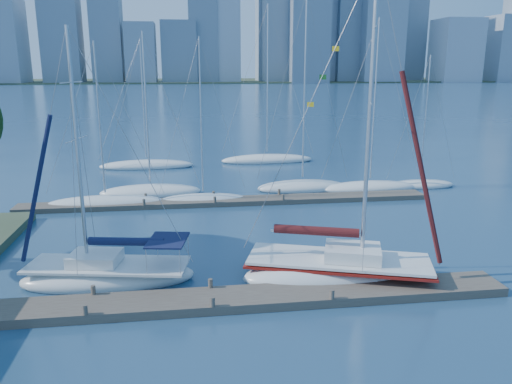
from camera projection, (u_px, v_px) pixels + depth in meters
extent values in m
plane|color=navy|center=(212.00, 305.00, 21.24)|extent=(700.00, 700.00, 0.00)
cube|color=#4B4037|center=(212.00, 301.00, 21.19)|extent=(26.00, 2.00, 0.40)
cube|color=#4B4037|center=(228.00, 201.00, 36.83)|extent=(30.00, 1.80, 0.36)
cube|color=#38472D|center=(187.00, 81.00, 328.56)|extent=(800.00, 100.00, 1.50)
ellipsoid|color=silver|center=(109.00, 278.00, 23.39)|extent=(8.34, 4.01, 1.40)
cube|color=silver|center=(108.00, 265.00, 23.23)|extent=(7.72, 3.69, 0.11)
cube|color=silver|center=(95.00, 258.00, 23.17)|extent=(2.51, 2.08, 0.51)
cylinder|color=silver|center=(78.00, 151.00, 21.95)|extent=(0.17, 0.17, 10.61)
cylinder|color=silver|center=(126.00, 243.00, 22.93)|extent=(3.75, 0.77, 0.09)
cylinder|color=#0F1534|center=(126.00, 242.00, 22.90)|extent=(3.50, 0.99, 0.37)
cube|color=#0F1534|center=(168.00, 240.00, 22.80)|extent=(2.05, 2.49, 0.07)
ellipsoid|color=silver|center=(338.00, 274.00, 23.79)|extent=(9.62, 5.70, 1.60)
cube|color=silver|center=(339.00, 259.00, 23.60)|extent=(8.91, 5.26, 0.13)
cube|color=silver|center=(353.00, 252.00, 23.40)|extent=(3.05, 2.65, 0.59)
cylinder|color=silver|center=(370.00, 118.00, 21.77)|extent=(0.19, 0.19, 13.25)
cylinder|color=silver|center=(316.00, 233.00, 23.49)|extent=(4.15, 1.45, 0.11)
cylinder|color=#450E15|center=(316.00, 231.00, 23.46)|extent=(3.92, 1.65, 0.43)
cube|color=maroon|center=(338.00, 263.00, 23.65)|extent=(9.13, 5.44, 0.11)
ellipsoid|color=silver|center=(106.00, 203.00, 36.22)|extent=(8.60, 3.00, 1.14)
cylinder|color=silver|center=(100.00, 119.00, 34.73)|extent=(0.12, 0.12, 10.52)
ellipsoid|color=silver|center=(151.00, 192.00, 39.35)|extent=(8.27, 4.49, 1.22)
cylinder|color=silver|center=(146.00, 109.00, 37.75)|extent=(0.13, 0.13, 11.25)
ellipsoid|color=silver|center=(203.00, 200.00, 37.24)|extent=(6.80, 3.19, 0.95)
cylinder|color=silver|center=(201.00, 117.00, 35.72)|extent=(0.10, 0.10, 11.00)
ellipsoid|color=silver|center=(302.00, 187.00, 40.87)|extent=(7.53, 2.79, 1.23)
cylinder|color=silver|center=(305.00, 88.00, 38.91)|extent=(0.13, 0.13, 14.18)
ellipsoid|color=silver|center=(370.00, 188.00, 40.77)|extent=(8.21, 4.17, 1.15)
cylinder|color=silver|center=(375.00, 101.00, 39.04)|extent=(0.13, 0.13, 12.41)
ellipsoid|color=silver|center=(420.00, 185.00, 41.84)|extent=(5.95, 1.96, 0.95)
cylinder|color=silver|center=(426.00, 118.00, 40.46)|extent=(0.10, 0.10, 9.88)
ellipsoid|color=silver|center=(147.00, 166.00, 49.77)|extent=(9.57, 4.35, 1.20)
cylinder|color=silver|center=(143.00, 99.00, 48.16)|extent=(0.13, 0.13, 11.30)
ellipsoid|color=silver|center=(267.00, 160.00, 52.77)|extent=(9.98, 5.04, 1.25)
cylinder|color=silver|center=(268.00, 80.00, 50.74)|extent=(0.14, 0.14, 14.69)
cube|color=gray|center=(10.00, 42.00, 275.60)|extent=(14.09, 23.42, 45.65)
cube|color=slate|center=(62.00, 37.00, 281.85)|extent=(20.69, 17.63, 51.43)
cube|color=#97A1B5|center=(108.00, 49.00, 307.23)|extent=(14.52, 17.61, 39.97)
cube|color=gray|center=(141.00, 53.00, 287.31)|extent=(16.76, 19.81, 33.73)
cube|color=slate|center=(179.00, 52.00, 291.68)|extent=(20.31, 16.86, 35.17)
cube|color=#97A1B5|center=(222.00, 11.00, 291.97)|extent=(20.49, 14.99, 82.12)
cube|color=gray|center=(269.00, 25.00, 312.16)|extent=(15.18, 17.46, 69.33)
cube|color=slate|center=(309.00, 5.00, 287.27)|extent=(22.39, 18.95, 87.79)
cube|color=#97A1B5|center=(334.00, 34.00, 309.20)|extent=(14.40, 17.11, 57.98)
cube|color=gray|center=(381.00, 38.00, 298.63)|extent=(24.40, 18.80, 52.00)
cube|color=slate|center=(409.00, 39.00, 331.20)|extent=(16.88, 17.52, 54.26)
cube|color=#97A1B5|center=(456.00, 51.00, 306.13)|extent=(24.56, 23.94, 37.53)
cube|color=gray|center=(502.00, 49.00, 309.95)|extent=(14.79, 21.38, 39.93)
cube|color=slate|center=(351.00, 12.00, 302.74)|extent=(19.14, 18.00, 82.91)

